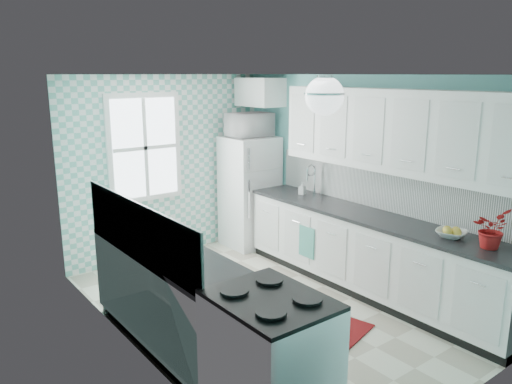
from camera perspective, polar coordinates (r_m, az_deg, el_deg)
floor at (r=5.66m, az=1.17°, el=-13.06°), size 3.00×4.40×0.02m
ceiling at (r=5.07m, az=1.31°, el=13.38°), size 3.00×4.40×0.02m
wall_back at (r=7.04m, az=-10.08°, el=2.88°), size 3.00×0.02×2.50m
wall_front at (r=3.83m, az=22.51°, el=-6.89°), size 3.00×0.02×2.50m
wall_left at (r=4.47m, az=-14.09°, el=-3.41°), size 0.02×4.40×2.50m
wall_right at (r=6.26m, az=12.10°, el=1.46°), size 0.02×4.40×2.50m
accent_wall at (r=7.03m, az=-10.00°, el=2.85°), size 3.00×0.01×2.50m
window at (r=6.80m, az=-12.61°, el=4.95°), size 1.04×0.05×1.44m
backsplash_right at (r=6.01m, az=14.83°, el=0.28°), size 0.02×3.60×0.51m
backsplash_left at (r=4.43m, az=-13.40°, el=-4.28°), size 0.02×2.15×0.51m
upper_cabinets_right at (r=5.65m, az=15.90°, el=6.68°), size 0.33×3.20×0.90m
upper_cabinet_fridge at (r=7.31m, az=0.25°, el=11.35°), size 0.40×0.74×0.40m
ceiling_light at (r=4.48m, az=7.83°, el=10.87°), size 0.34×0.34×0.35m
base_cabinets_right at (r=6.00m, az=12.69°, el=-7.04°), size 0.60×3.60×0.90m
countertop_right at (r=5.84m, az=12.83°, el=-2.75°), size 0.63×3.60×0.04m
base_cabinets_left at (r=4.81m, az=-9.72°, el=-12.16°), size 0.60×2.15×0.90m
countertop_left at (r=4.64m, az=-9.78°, el=-6.87°), size 0.63×2.15×0.04m
fridge at (r=7.36m, az=-0.73°, el=0.05°), size 0.71×0.70×1.62m
stove at (r=3.69m, az=1.59°, el=-19.01°), size 0.68×0.85×1.02m
sink at (r=6.60m, az=5.46°, el=-0.54°), size 0.56×0.47×0.53m
rug at (r=5.32m, az=6.61°, el=-14.78°), size 0.96×1.17×0.02m
dish_towel at (r=6.23m, az=5.80°, el=-5.71°), size 0.04×0.26×0.39m
fruit_bowl at (r=5.28m, az=21.42°, el=-4.45°), size 0.36×0.36×0.07m
potted_plant at (r=5.07m, az=25.25°, el=-3.81°), size 0.38×0.35×0.37m
soap_bottle at (r=6.66m, az=5.29°, el=0.43°), size 0.09×0.10×0.16m
microwave at (r=7.20m, az=-0.76°, el=7.68°), size 0.64×0.46×0.34m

